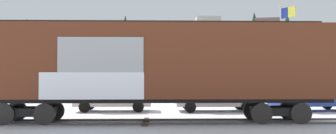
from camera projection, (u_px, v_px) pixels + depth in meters
name	position (u px, v px, depth m)	size (l,w,h in m)	color
ground_plane	(154.00, 123.00, 15.78)	(260.00, 260.00, 0.00)	silver
track	(172.00, 122.00, 15.81)	(60.02, 3.71, 0.08)	#4C4742
freight_car	(153.00, 64.00, 15.84)	(15.85, 3.18, 4.52)	#5B2B19
flagpole	(283.00, 41.00, 26.16)	(0.78, 1.19, 7.33)	silver
hillside	(165.00, 61.00, 87.51)	(155.19, 41.19, 15.77)	silver
parked_car_white	(112.00, 97.00, 20.89)	(4.49, 2.01, 1.63)	silver
parked_car_silver	(214.00, 96.00, 20.89)	(4.79, 2.12, 1.69)	#B7BABF
parked_car_blue	(309.00, 97.00, 20.98)	(4.86, 2.40, 1.60)	navy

